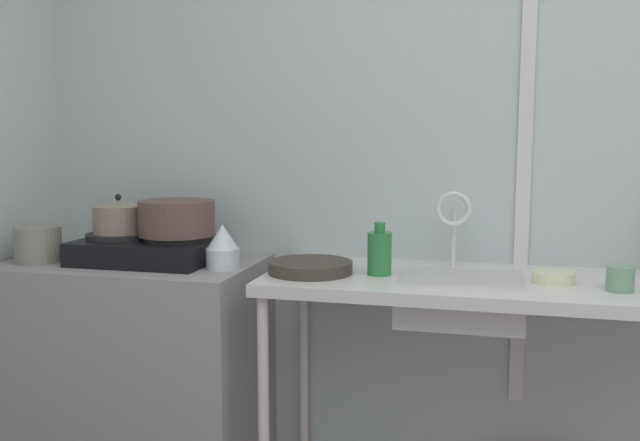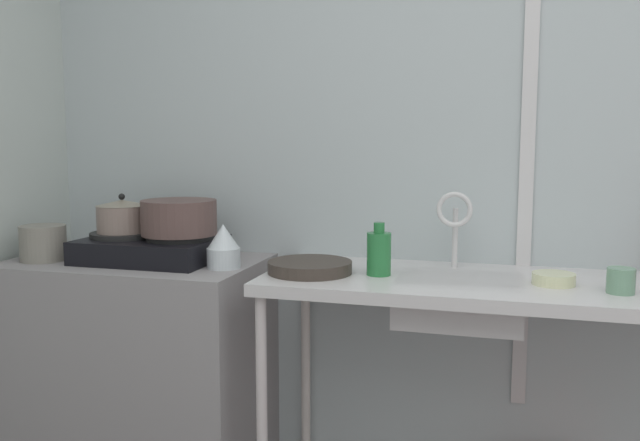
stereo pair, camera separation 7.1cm
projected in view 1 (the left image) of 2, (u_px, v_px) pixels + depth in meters
The scene contains 15 objects.
wall_back at pixel (517, 153), 2.40m from camera, with size 4.53×0.10×2.60m, color #ABB6B8.
wall_metal_strip at pixel (526, 116), 2.32m from camera, with size 0.05×0.01×2.08m, color silver.
counter_concrete at pixel (137, 377), 2.52m from camera, with size 0.93×0.56×0.90m, color gray.
counter_sink at pixel (513, 301), 2.14m from camera, with size 1.62×0.56×0.90m.
stove at pixel (149, 249), 2.44m from camera, with size 0.49×0.36×0.10m.
pot_on_left_burner at pixel (119, 217), 2.46m from camera, with size 0.19×0.19×0.15m.
pot_on_right_burner at pixel (177, 218), 2.40m from camera, with size 0.27×0.27×0.13m.
pot_beside_stove at pixel (38, 244), 2.43m from camera, with size 0.17×0.17×0.13m.
percolator at pixel (223, 247), 2.31m from camera, with size 0.12×0.12×0.16m.
sink_basin at pixel (460, 299), 2.17m from camera, with size 0.40×0.32×0.14m, color silver.
faucet at pixel (454, 216), 2.29m from camera, with size 0.12×0.07×0.27m.
frying_pan at pixel (310, 267), 2.24m from camera, with size 0.29×0.29×0.04m, color #382F28.
cup_by_rack at pixel (620, 279), 1.97m from camera, with size 0.08×0.08×0.08m, color gray.
small_bowl_on_drainboard at pixel (553, 277), 2.08m from camera, with size 0.13×0.13×0.04m, color beige.
bottle_by_sink at pixel (379, 252), 2.20m from camera, with size 0.08×0.08×0.18m.
Camera 1 is at (-0.11, -0.67, 1.35)m, focal length 37.18 mm.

